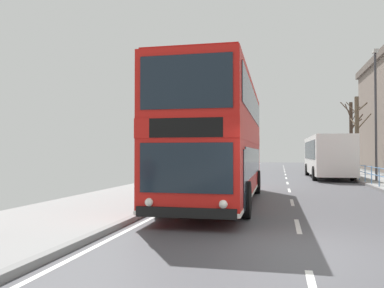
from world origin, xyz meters
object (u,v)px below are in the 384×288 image
object	(u,v)px
background_bus_far_lane	(327,155)
bare_tree_far_00	(357,134)
double_decker_bus_main	(219,140)
street_lamp_far_side	(376,105)
bare_tree_far_01	(351,133)

from	to	relation	value
background_bus_far_lane	bare_tree_far_00	bearing A→B (deg)	52.78
double_decker_bus_main	bare_tree_far_00	xyz separation A→B (m)	(8.29, 19.61, 1.08)
double_decker_bus_main	bare_tree_far_00	bearing A→B (deg)	67.07
double_decker_bus_main	street_lamp_far_side	world-z (taller)	street_lamp_far_side
background_bus_far_lane	street_lamp_far_side	distance (m)	5.87
bare_tree_far_01	bare_tree_far_00	bearing A→B (deg)	-96.07
street_lamp_far_side	bare_tree_far_00	xyz separation A→B (m)	(0.33, 7.92, -1.41)
bare_tree_far_00	bare_tree_far_01	bearing A→B (deg)	83.93
background_bus_far_lane	bare_tree_far_00	size ratio (longest dim) A/B	1.60
bare_tree_far_00	bare_tree_far_01	distance (m)	7.21
double_decker_bus_main	bare_tree_far_00	world-z (taller)	bare_tree_far_00
double_decker_bus_main	bare_tree_far_00	distance (m)	21.32
double_decker_bus_main	street_lamp_far_side	distance (m)	14.36
double_decker_bus_main	background_bus_far_lane	size ratio (longest dim) A/B	1.11
bare_tree_far_01	background_bus_far_lane	bearing A→B (deg)	-107.93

